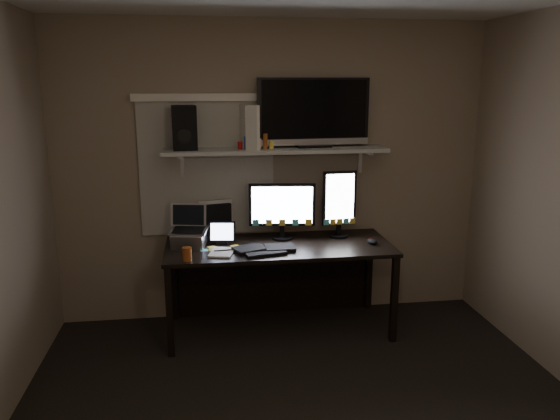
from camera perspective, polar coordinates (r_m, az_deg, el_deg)
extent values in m
plane|color=#7F715B|center=(4.61, -0.76, 3.89)|extent=(3.60, 0.00, 3.60)
cube|color=beige|center=(4.56, -7.63, 4.29)|extent=(1.10, 0.02, 1.10)
cube|color=black|center=(4.38, -0.11, -3.84)|extent=(1.80, 0.75, 0.03)
cube|color=black|center=(4.83, -0.69, -6.75)|extent=(1.80, 0.02, 0.70)
cube|color=black|center=(4.16, -11.46, -10.42)|extent=(0.05, 0.05, 0.70)
cube|color=black|center=(4.39, 11.84, -9.13)|extent=(0.05, 0.05, 0.70)
cube|color=black|center=(4.78, -11.02, -7.20)|extent=(0.05, 0.05, 0.70)
cube|color=black|center=(4.98, 9.25, -6.26)|extent=(0.05, 0.05, 0.70)
cube|color=#A8A8A3|center=(4.41, -0.48, 6.28)|extent=(1.80, 0.35, 0.03)
cube|color=black|center=(4.47, 0.22, -0.09)|extent=(0.55, 0.12, 0.48)
cube|color=black|center=(4.55, 6.21, 0.64)|extent=(0.29, 0.07, 0.57)
cube|color=black|center=(4.23, -1.62, -4.06)|extent=(0.50, 0.28, 0.03)
ellipsoid|color=black|center=(4.45, 9.62, -3.26)|extent=(0.09, 0.12, 0.04)
cube|color=silver|center=(4.18, -6.10, -4.43)|extent=(0.22, 0.27, 0.01)
cube|color=black|center=(4.39, -6.10, -2.38)|extent=(0.23, 0.12, 0.19)
cube|color=black|center=(4.58, -6.71, -0.93)|extent=(0.26, 0.16, 0.31)
cube|color=#B9B8BD|center=(4.34, -9.54, -1.77)|extent=(0.33, 0.28, 0.32)
cylinder|color=#96461B|center=(4.04, -9.69, -4.55)|extent=(0.09, 0.09, 0.10)
cube|color=black|center=(4.48, 3.53, 10.10)|extent=(0.93, 0.23, 0.55)
cube|color=silver|center=(4.40, -3.21, 8.69)|extent=(0.14, 0.30, 0.35)
cube|color=black|center=(4.38, -9.96, 8.48)|extent=(0.20, 0.24, 0.34)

